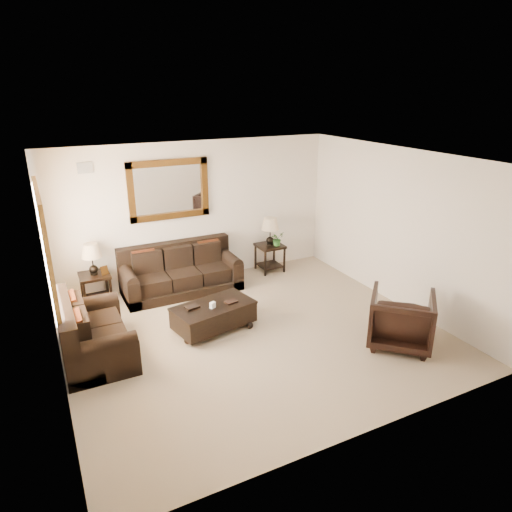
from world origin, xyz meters
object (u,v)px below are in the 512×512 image
sofa (180,274)px  armchair (401,317)px  loveseat (91,336)px  coffee_table (214,314)px  end_table_right (270,236)px  end_table_left (93,265)px

sofa → armchair: 4.04m
loveseat → coffee_table: (1.83, -0.04, -0.06)m
loveseat → end_table_right: (3.79, 1.73, 0.42)m
coffee_table → armchair: armchair is taller
coffee_table → sofa: bearing=78.8°
sofa → armchair: bearing=-55.0°
loveseat → end_table_right: bearing=-65.4°
end_table_left → loveseat: bearing=-100.5°
loveseat → end_table_left: bearing=-10.5°
loveseat → coffee_table: size_ratio=1.15×
coffee_table → end_table_left: bearing=118.7°
sofa → end_table_right: size_ratio=1.88×
loveseat → end_table_right: size_ratio=1.37×
sofa → end_table_right: (1.97, 0.13, 0.43)m
sofa → loveseat: (-1.82, -1.61, 0.00)m
sofa → armchair: (2.31, -3.31, 0.14)m
end_table_left → coffee_table: bearing=-49.7°
end_table_left → armchair: size_ratio=1.23×
end_table_left → end_table_right: (3.47, -0.00, 0.02)m
sofa → end_table_right: 2.02m
sofa → loveseat: 2.43m
sofa → armchair: size_ratio=2.37×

